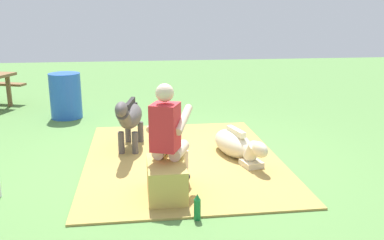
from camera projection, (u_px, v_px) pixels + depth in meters
The scene contains 8 objects.
ground_plane at pixel (177, 159), 5.91m from camera, with size 24.00×24.00×0.00m, color #568442.
hay_patch at pixel (183, 158), 5.92m from camera, with size 3.52×2.69×0.02m, color #AD8C47.
hay_bale at pixel (166, 180), 4.69m from camera, with size 0.70×0.42×0.41m, color tan.
person_seated at pixel (168, 134), 4.71m from camera, with size 0.72×0.57×1.29m.
pony_standing at pixel (130, 117), 6.16m from camera, with size 1.34×0.45×0.88m.
pony_lying at pixel (236, 145), 5.95m from camera, with size 1.36×0.60×0.42m.
soda_bottle at pixel (197, 207), 4.18m from camera, with size 0.07×0.07×0.28m.
water_barrel at pixel (66, 96), 8.11m from camera, with size 0.59×0.59×0.87m, color blue.
Camera 1 is at (-5.56, 0.53, 2.04)m, focal length 39.16 mm.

